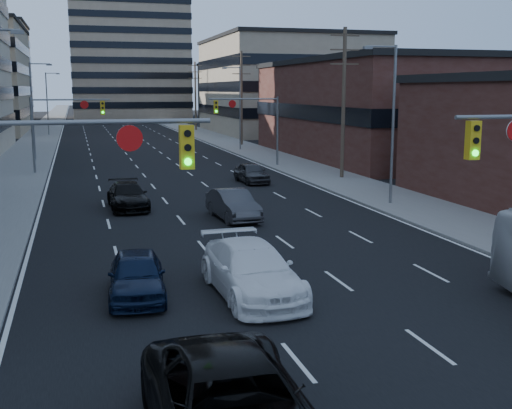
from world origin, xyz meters
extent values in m
cube|color=black|center=(0.00, 130.00, 0.01)|extent=(18.00, 300.00, 0.02)
cube|color=slate|center=(-11.50, 130.00, 0.07)|extent=(5.00, 300.00, 0.15)
cube|color=slate|center=(11.50, 130.00, 0.07)|extent=(5.00, 300.00, 0.15)
cube|color=#472119|center=(24.00, 50.00, 4.50)|extent=(20.00, 30.00, 9.00)
cube|color=gray|center=(25.00, 88.00, 7.00)|extent=(22.00, 28.00, 14.00)
cube|color=gray|center=(32.00, 130.00, 6.00)|extent=(22.00, 22.00, 12.00)
cylinder|color=slate|center=(-6.75, 8.00, 5.80)|extent=(6.50, 0.12, 0.12)
cube|color=gold|center=(-4.10, 8.00, 5.15)|extent=(0.35, 0.28, 1.10)
cylinder|color=black|center=(-4.10, 7.84, 5.50)|extent=(0.18, 0.06, 0.18)
cylinder|color=black|center=(-4.10, 7.84, 5.15)|extent=(0.18, 0.06, 0.18)
cylinder|color=#0CE526|center=(-4.10, 7.84, 4.80)|extent=(0.18, 0.06, 0.18)
cylinder|color=white|center=(-5.50, 7.97, 5.40)|extent=(0.64, 0.06, 0.64)
cube|color=gold|center=(4.10, 8.00, 5.15)|extent=(0.35, 0.28, 1.10)
cylinder|color=black|center=(4.10, 7.84, 5.50)|extent=(0.18, 0.06, 0.18)
cylinder|color=black|center=(4.10, 7.84, 5.15)|extent=(0.18, 0.06, 0.18)
cylinder|color=#0CE526|center=(4.10, 7.84, 4.80)|extent=(0.18, 0.06, 0.18)
cylinder|color=slate|center=(-10.00, 45.00, 3.00)|extent=(0.18, 0.18, 6.00)
cylinder|color=slate|center=(-7.00, 45.00, 5.80)|extent=(6.00, 0.12, 0.12)
cube|color=gold|center=(-4.60, 45.00, 5.15)|extent=(0.35, 0.28, 1.10)
cylinder|color=black|center=(-4.60, 44.84, 5.50)|extent=(0.18, 0.06, 0.18)
cylinder|color=black|center=(-4.60, 44.84, 5.15)|extent=(0.18, 0.06, 0.18)
cylinder|color=#0CE526|center=(-4.60, 44.84, 4.80)|extent=(0.18, 0.06, 0.18)
cylinder|color=white|center=(-6.00, 44.97, 5.40)|extent=(0.64, 0.06, 0.64)
cylinder|color=slate|center=(10.00, 45.00, 3.00)|extent=(0.18, 0.18, 6.00)
cylinder|color=slate|center=(7.00, 45.00, 5.80)|extent=(6.00, 0.12, 0.12)
cube|color=gold|center=(4.60, 45.00, 5.15)|extent=(0.35, 0.28, 1.10)
cylinder|color=black|center=(4.60, 44.84, 5.50)|extent=(0.18, 0.06, 0.18)
cylinder|color=black|center=(4.60, 44.84, 5.15)|extent=(0.18, 0.06, 0.18)
cylinder|color=#0CE526|center=(4.60, 44.84, 4.80)|extent=(0.18, 0.06, 0.18)
cylinder|color=white|center=(6.00, 44.97, 5.40)|extent=(0.64, 0.06, 0.64)
cylinder|color=#4C3D2D|center=(12.20, 36.00, 5.50)|extent=(0.28, 0.28, 11.00)
cube|color=#4C3D2D|center=(12.20, 36.00, 10.40)|extent=(2.20, 0.10, 0.10)
cube|color=#4C3D2D|center=(12.20, 36.00, 9.40)|extent=(2.20, 0.10, 0.10)
cube|color=#4C3D2D|center=(12.20, 36.00, 8.40)|extent=(2.20, 0.10, 0.10)
cylinder|color=#4C3D2D|center=(12.20, 66.00, 5.50)|extent=(0.28, 0.28, 11.00)
cube|color=#4C3D2D|center=(12.20, 66.00, 10.40)|extent=(2.20, 0.10, 0.10)
cube|color=#4C3D2D|center=(12.20, 66.00, 9.40)|extent=(2.20, 0.10, 0.10)
cube|color=#4C3D2D|center=(12.20, 66.00, 8.40)|extent=(2.20, 0.10, 0.10)
cylinder|color=#4C3D2D|center=(12.20, 96.00, 5.50)|extent=(0.28, 0.28, 11.00)
cube|color=#4C3D2D|center=(12.20, 96.00, 10.40)|extent=(2.20, 0.10, 0.10)
cube|color=#4C3D2D|center=(12.20, 96.00, 9.40)|extent=(2.20, 0.10, 0.10)
cube|color=#4C3D2D|center=(12.20, 96.00, 8.40)|extent=(2.20, 0.10, 0.10)
cube|color=slate|center=(-8.80, 20.00, 8.82)|extent=(0.50, 0.22, 0.14)
cylinder|color=slate|center=(-10.50, 55.00, 4.50)|extent=(0.16, 0.16, 9.00)
cylinder|color=slate|center=(-9.60, 55.00, 8.90)|extent=(1.80, 0.10, 0.10)
cube|color=slate|center=(-8.80, 55.00, 8.82)|extent=(0.50, 0.22, 0.14)
cylinder|color=slate|center=(-10.50, 90.00, 4.50)|extent=(0.16, 0.16, 9.00)
cylinder|color=slate|center=(-9.60, 90.00, 8.90)|extent=(1.80, 0.10, 0.10)
cube|color=slate|center=(-8.80, 90.00, 8.82)|extent=(0.50, 0.22, 0.14)
cylinder|color=slate|center=(10.50, 25.00, 4.50)|extent=(0.16, 0.16, 9.00)
cylinder|color=slate|center=(9.60, 25.00, 8.90)|extent=(1.80, 0.10, 0.10)
cube|color=slate|center=(8.80, 25.00, 8.82)|extent=(0.50, 0.22, 0.14)
cylinder|color=slate|center=(10.50, 60.00, 4.50)|extent=(0.16, 0.16, 9.00)
cylinder|color=slate|center=(9.60, 60.00, 8.90)|extent=(1.80, 0.10, 0.10)
cube|color=slate|center=(8.80, 60.00, 8.82)|extent=(0.50, 0.22, 0.14)
imported|color=white|center=(-1.52, 11.32, 0.85)|extent=(2.59, 5.91, 1.69)
imported|color=black|center=(-5.10, 12.13, 0.74)|extent=(2.09, 4.48, 1.48)
imported|color=#39393C|center=(0.83, 23.48, 0.76)|extent=(2.03, 4.76, 1.53)
imported|color=black|center=(-4.13, 28.01, 0.73)|extent=(2.19, 5.07, 1.45)
imported|color=#2F3032|center=(5.20, 35.93, 0.72)|extent=(1.94, 4.32, 1.44)
camera|label=1|loc=(-6.76, -7.89, 6.56)|focal=45.00mm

